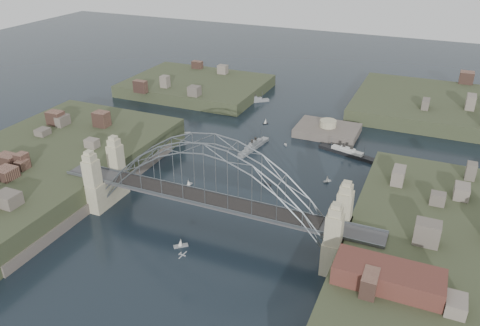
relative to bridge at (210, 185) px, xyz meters
name	(u,v)px	position (x,y,z in m)	size (l,w,h in m)	color
ground	(212,228)	(0.00, 0.00, -12.32)	(500.00, 500.00, 0.00)	black
bridge	(210,185)	(0.00, 0.00, 0.00)	(84.00, 13.80, 24.60)	#434345
shore_west	(37,178)	(-57.32, 0.00, -10.35)	(50.50, 90.00, 12.00)	#343C24
shore_east	(458,283)	(57.32, 0.00, -10.35)	(50.50, 90.00, 12.00)	#343C24
headland_nw	(197,90)	(-55.00, 95.00, -11.82)	(60.00, 45.00, 9.00)	#343C24
headland_ne	(444,111)	(50.00, 110.00, -11.57)	(70.00, 55.00, 9.50)	#343C24
fort_island	(327,135)	(12.00, 70.00, -12.66)	(22.00, 16.00, 9.40)	#584E47
wharf_shed	(388,277)	(44.00, -14.00, -2.32)	(20.00, 8.00, 4.00)	#592D26
naval_cruiser_near	(254,146)	(-7.92, 47.93, -11.53)	(4.85, 17.14, 5.10)	gray
naval_cruiser_far	(253,101)	(-25.81, 91.15, -11.58)	(12.45, 10.04, 4.77)	gray
ocean_liner	(347,153)	(22.30, 55.79, -11.56)	(20.02, 7.94, 4.91)	black
aeroplane	(182,255)	(2.86, -19.35, -6.13)	(1.55, 2.87, 0.42)	#A9ACB0
small_boat_a	(189,183)	(-15.82, 16.64, -11.54)	(1.13, 2.88, 2.38)	beige
small_boat_b	(268,184)	(5.28, 26.33, -12.17)	(2.07, 1.17, 0.45)	beige
small_boat_c	(181,244)	(-3.28, -9.86, -11.64)	(3.33, 3.09, 2.38)	beige
small_boat_d	(327,179)	(20.85, 35.00, -11.46)	(2.16, 2.33, 2.38)	beige
small_boat_e	(185,133)	(-35.62, 49.95, -12.17)	(3.88, 3.01, 0.45)	beige
small_boat_f	(285,145)	(1.24, 54.59, -12.02)	(1.31, 1.29, 1.43)	beige
small_boat_h	(266,122)	(-12.05, 70.25, -11.39)	(2.06, 1.77, 2.38)	beige
small_boat_i	(342,213)	(28.85, 18.53, -11.43)	(2.02, 2.19, 2.38)	beige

